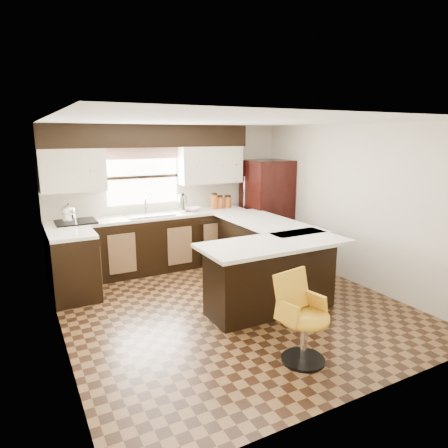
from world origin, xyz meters
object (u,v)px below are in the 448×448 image
bar_chair (305,320)px  refrigerator (266,209)px  peninsula_long (263,252)px  peninsula_return (271,277)px

bar_chair → refrigerator: bearing=51.6°
peninsula_long → bar_chair: bearing=-113.3°
peninsula_long → bar_chair: size_ratio=2.15×
peninsula_return → refrigerator: refrigerator is taller
peninsula_long → refrigerator: size_ratio=1.09×
peninsula_return → refrigerator: 2.50m
refrigerator → peninsula_return: bearing=-122.5°
peninsula_long → peninsula_return: bearing=-118.3°
bar_chair → peninsula_return: bearing=60.7°
refrigerator → bar_chair: 3.69m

